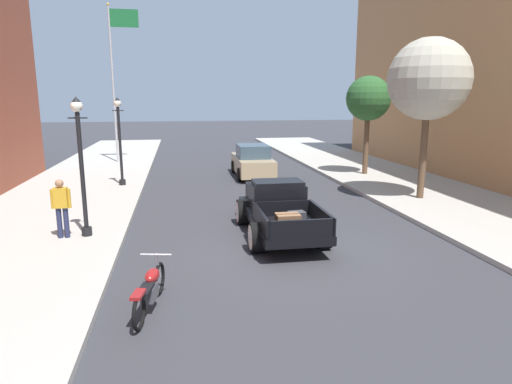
# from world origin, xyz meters

# --- Properties ---
(ground_plane) EXTENTS (140.00, 140.00, 0.00)m
(ground_plane) POSITION_xyz_m (0.00, 0.00, 0.00)
(ground_plane) COLOR #333338
(hotrod_truck_black) EXTENTS (2.22, 4.96, 1.58)m
(hotrod_truck_black) POSITION_xyz_m (-0.05, 1.62, 0.75)
(hotrod_truck_black) COLOR black
(hotrod_truck_black) RESTS_ON ground
(motorcycle_parked) EXTENTS (0.70, 2.09, 0.93)m
(motorcycle_parked) POSITION_xyz_m (-3.52, -2.84, 0.44)
(motorcycle_parked) COLOR black
(motorcycle_parked) RESTS_ON ground
(car_background_tan) EXTENTS (1.90, 4.32, 1.65)m
(car_background_tan) POSITION_xyz_m (0.83, 11.41, 0.77)
(car_background_tan) COLOR tan
(car_background_tan) RESTS_ON ground
(pedestrian_sidewalk_left) EXTENTS (0.53, 0.22, 1.65)m
(pedestrian_sidewalk_left) POSITION_xyz_m (-6.13, 1.71, 1.09)
(pedestrian_sidewalk_left) COLOR #232847
(pedestrian_sidewalk_left) RESTS_ON sidewalk_left
(street_lamp_near) EXTENTS (0.50, 0.32, 3.85)m
(street_lamp_near) POSITION_xyz_m (-5.54, 1.81, 2.39)
(street_lamp_near) COLOR black
(street_lamp_near) RESTS_ON sidewalk_left
(street_lamp_far) EXTENTS (0.50, 0.32, 3.85)m
(street_lamp_far) POSITION_xyz_m (-5.44, 9.42, 2.39)
(street_lamp_far) COLOR black
(street_lamp_far) RESTS_ON sidewalk_left
(flagpole) EXTENTS (1.74, 0.16, 9.16)m
(flagpole) POSITION_xyz_m (-6.37, 17.15, 5.77)
(flagpole) COLOR #B2B2B7
(flagpole) RESTS_ON sidewalk_left
(street_tree_nearest) EXTENTS (3.02, 3.02, 6.02)m
(street_tree_nearest) POSITION_xyz_m (6.34, 4.68, 4.63)
(street_tree_nearest) COLOR brown
(street_tree_nearest) RESTS_ON sidewalk_right
(street_tree_second) EXTENTS (2.22, 2.22, 4.92)m
(street_tree_second) POSITION_xyz_m (6.54, 10.42, 3.92)
(street_tree_second) COLOR brown
(street_tree_second) RESTS_ON sidewalk_right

